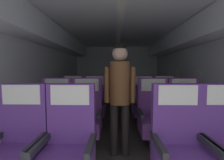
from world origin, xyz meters
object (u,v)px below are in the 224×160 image
at_px(seat_b_left_window, 55,117).
at_px(flight_attendant, 120,88).
at_px(seat_b_right_aisle, 186,117).
at_px(seat_b_left_aisle, 86,117).
at_px(seat_c_right_window, 144,103).
at_px(seat_b_right_window, 154,117).
at_px(seat_c_right_aisle, 165,104).
at_px(seat_a_right_window, 181,149).
at_px(seat_a_left_window, 17,148).
at_px(seat_c_left_window, 72,103).
at_px(seat_a_left_aisle, 68,149).
at_px(seat_c_left_aisle, 95,103).

xyz_separation_m(seat_b_left_window, flight_attendant, (1.02, -0.27, 0.51)).
bearing_deg(flight_attendant, seat_b_left_window, 165.96).
bearing_deg(seat_b_right_aisle, seat_b_left_aisle, -179.55).
distance_m(seat_b_right_aisle, flight_attendant, 1.21).
bearing_deg(seat_c_right_window, seat_b_right_window, -90.87).
xyz_separation_m(seat_c_right_aisle, seat_c_right_window, (-0.48, 0.01, 0.00)).
xyz_separation_m(seat_b_left_window, seat_b_left_aisle, (0.49, 0.00, 0.00)).
height_order(seat_a_right_window, flight_attendant, flight_attendant).
bearing_deg(seat_a_left_window, seat_a_right_window, -0.05).
xyz_separation_m(seat_b_left_window, seat_c_left_window, (0.00, 0.98, 0.00)).
height_order(seat_b_left_aisle, seat_c_right_window, same).
xyz_separation_m(seat_a_left_aisle, seat_c_right_aisle, (1.57, 1.94, 0.00)).
distance_m(seat_a_left_aisle, seat_b_left_aisle, 0.97).
relative_size(seat_a_left_window, flight_attendant, 0.68).
bearing_deg(seat_a_left_aisle, seat_a_right_window, 0.80).
height_order(seat_a_left_window, seat_b_left_aisle, same).
xyz_separation_m(seat_a_right_window, seat_c_left_window, (-1.58, 1.93, 0.00)).
bearing_deg(seat_b_right_aisle, seat_c_right_window, 116.47).
relative_size(seat_a_right_window, seat_b_left_aisle, 1.00).
distance_m(seat_a_left_window, flight_attendant, 1.33).
bearing_deg(seat_c_left_aisle, seat_b_right_aisle, -31.32).
distance_m(seat_c_left_window, seat_c_right_aisle, 2.07).
distance_m(seat_c_left_window, flight_attendant, 1.69).
relative_size(seat_c_left_aisle, seat_c_right_aisle, 1.00).
bearing_deg(seat_a_left_window, seat_c_left_window, 89.93).
bearing_deg(seat_b_right_aisle, seat_a_right_window, -117.08).
relative_size(seat_a_right_window, seat_b_right_window, 1.00).
height_order(seat_b_right_window, seat_c_right_window, same).
bearing_deg(seat_b_right_window, seat_c_right_aisle, 62.75).
bearing_deg(seat_b_right_window, seat_a_right_window, -89.92).
bearing_deg(seat_b_left_aisle, seat_a_left_aisle, -89.47).
relative_size(seat_a_right_window, flight_attendant, 0.68).
bearing_deg(seat_a_left_window, seat_b_right_window, 31.52).
distance_m(seat_b_left_aisle, seat_b_right_aisle, 1.58).
height_order(seat_c_left_aisle, flight_attendant, flight_attendant).
xyz_separation_m(seat_c_right_window, flight_attendant, (-0.57, -1.26, 0.51)).
relative_size(seat_a_left_window, seat_c_right_aisle, 1.00).
relative_size(seat_a_left_aisle, seat_c_right_aisle, 1.00).
xyz_separation_m(seat_b_right_aisle, seat_b_right_window, (-0.50, 0.00, 0.00)).
height_order(seat_a_right_window, seat_c_left_aisle, same).
distance_m(seat_b_right_aisle, seat_c_right_window, 1.08).
height_order(seat_b_right_aisle, seat_c_right_window, same).
distance_m(seat_a_right_window, flight_attendant, 1.01).
height_order(seat_a_left_window, seat_b_right_window, same).
relative_size(seat_a_left_window, seat_a_right_window, 1.00).
relative_size(seat_b_left_window, seat_c_left_aisle, 1.00).
bearing_deg(seat_b_left_aisle, seat_a_left_window, -117.41).
bearing_deg(seat_c_left_aisle, seat_a_left_window, -104.55).
relative_size(seat_a_left_aisle, flight_attendant, 0.68).
height_order(seat_a_left_aisle, seat_b_left_aisle, same).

